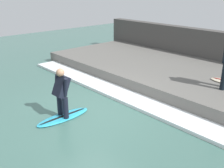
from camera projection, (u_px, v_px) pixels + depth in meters
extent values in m
plane|color=#426B60|center=(91.00, 113.00, 7.55)|extent=(28.00, 28.00, 0.00)
cube|color=#66635E|center=(176.00, 75.00, 10.10)|extent=(4.40, 11.35, 0.46)
cube|color=#474442|center=(210.00, 50.00, 11.43)|extent=(0.50, 11.91, 1.67)
cube|color=white|center=(128.00, 97.00, 8.51)|extent=(0.85, 10.78, 0.10)
ellipsoid|color=#2DADD1|center=(63.00, 117.00, 7.29)|extent=(1.63, 0.53, 0.06)
ellipsoid|color=black|center=(63.00, 116.00, 7.28)|extent=(1.49, 0.11, 0.01)
cylinder|color=black|center=(66.00, 108.00, 7.07)|extent=(0.15, 0.15, 0.60)
cylinder|color=black|center=(60.00, 105.00, 7.27)|extent=(0.15, 0.15, 0.60)
cube|color=black|center=(61.00, 86.00, 6.96)|extent=(0.43, 0.37, 0.61)
sphere|color=#A87A5B|center=(60.00, 73.00, 6.83)|extent=(0.22, 0.22, 0.22)
cylinder|color=black|center=(66.00, 87.00, 6.81)|extent=(0.11, 0.20, 0.51)
cylinder|color=black|center=(57.00, 83.00, 7.10)|extent=(0.11, 0.20, 0.51)
cylinder|color=black|center=(224.00, 77.00, 7.90)|extent=(0.15, 0.15, 0.82)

